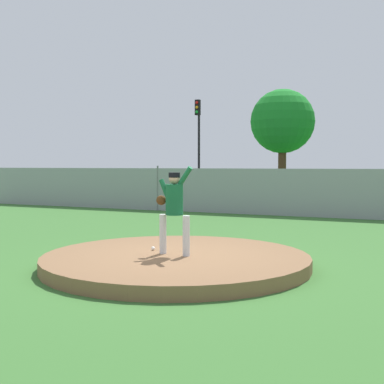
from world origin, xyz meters
name	(u,v)px	position (x,y,z in m)	size (l,w,h in m)	color
ground_plane	(268,229)	(0.00, 6.00, 0.00)	(80.00, 80.00, 0.00)	#386B2D
asphalt_strip	(323,207)	(0.00, 14.50, 0.00)	(44.00, 7.00, 0.01)	#2B2B2D
pitchers_mound	(176,261)	(0.00, 0.00, 0.12)	(4.91, 4.91, 0.23)	brown
pitcher_youth	(174,204)	(-0.02, -0.05, 1.16)	(0.77, 0.32, 1.63)	silver
baseball	(153,248)	(-0.60, 0.20, 0.27)	(0.07, 0.07, 0.07)	white
chainlink_fence	(300,193)	(0.00, 10.00, 0.87)	(29.57, 0.07, 1.84)	gray
parked_car_charcoal	(144,186)	(-9.38, 14.79, 0.76)	(2.13, 4.68, 1.58)	#232328
parked_car_champagne	(213,187)	(-5.33, 14.53, 0.80)	(1.97, 4.53, 1.66)	tan
parked_car_teal	(329,189)	(0.23, 14.72, 0.79)	(2.17, 4.65, 1.64)	#146066
traffic_cone_orange	(244,200)	(-3.56, 14.14, 0.26)	(0.40, 0.40, 0.55)	orange
traffic_light_near	(198,132)	(-8.16, 19.09, 3.85)	(0.28, 0.46, 5.71)	black
tree_bushy_near	(283,122)	(-3.75, 21.60, 4.46)	(3.84, 3.84, 6.42)	#4C331E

